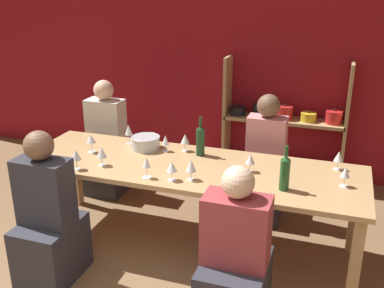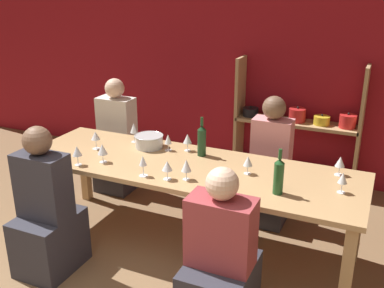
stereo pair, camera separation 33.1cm
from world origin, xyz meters
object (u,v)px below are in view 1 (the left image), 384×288
(dining_table, at_px, (188,174))
(wine_glass_red_c, at_px, (185,139))
(wine_glass_white_b, at_px, (191,166))
(person_far_b, at_px, (265,172))
(wine_glass_red_a, at_px, (250,159))
(wine_glass_white_a, at_px, (172,167))
(person_near_a, at_px, (235,269))
(wine_bottle_green, at_px, (200,140))
(wine_glass_red_f, at_px, (345,173))
(person_near_b, at_px, (49,226))
(wine_glass_red_h, at_px, (147,163))
(wine_bottle_dark, at_px, (285,172))
(wine_glass_red_d, at_px, (339,157))
(person_far_a, at_px, (108,151))
(wine_glass_red_g, at_px, (102,153))
(wine_glass_red_i, at_px, (165,141))
(wine_glass_empty_a, at_px, (76,155))
(shelf_unit, at_px, (282,140))
(mixing_bowl, at_px, (146,142))
(wine_glass_red_b, at_px, (129,130))
(wine_glass_red_e, at_px, (91,139))

(dining_table, distance_m, wine_glass_red_c, 0.38)
(wine_glass_white_b, height_order, person_far_b, person_far_b)
(wine_glass_red_a, bearing_deg, wine_glass_white_a, -146.44)
(wine_glass_white_a, bearing_deg, person_near_a, -36.95)
(wine_bottle_green, height_order, wine_glass_red_f, wine_bottle_green)
(wine_bottle_green, xyz_separation_m, wine_glass_white_a, (-0.04, -0.56, -0.03))
(person_near_b, bearing_deg, person_near_a, -1.42)
(wine_glass_red_h, height_order, person_near_b, person_near_b)
(wine_bottle_dark, relative_size, wine_glass_red_h, 1.99)
(wine_glass_red_d, xyz_separation_m, wine_glass_white_a, (-1.19, -0.62, -0.00))
(wine_glass_red_d, relative_size, person_far_a, 0.13)
(wine_glass_red_g, bearing_deg, person_far_b, 39.63)
(wine_glass_red_c, bearing_deg, dining_table, -66.01)
(wine_glass_red_i, xyz_separation_m, person_near_b, (-0.57, -0.98, -0.42))
(wine_glass_red_a, distance_m, person_far_a, 1.90)
(wine_glass_red_c, bearing_deg, wine_glass_red_h, -97.61)
(wine_glass_red_d, bearing_deg, wine_glass_empty_a, -161.28)
(dining_table, bearing_deg, shelf_unit, 71.95)
(wine_glass_red_i, bearing_deg, wine_glass_white_a, -63.57)
(wine_glass_white_b, relative_size, wine_glass_red_h, 0.97)
(shelf_unit, distance_m, person_near_b, 2.80)
(mixing_bowl, relative_size, person_far_b, 0.21)
(wine_glass_empty_a, bearing_deg, wine_glass_white_a, 3.76)
(mixing_bowl, bearing_deg, wine_glass_red_i, -0.08)
(dining_table, relative_size, wine_glass_empty_a, 17.27)
(wine_bottle_dark, bearing_deg, person_far_b, 107.02)
(wine_glass_red_i, bearing_deg, wine_glass_red_c, 21.26)
(wine_glass_white_b, bearing_deg, wine_glass_white_a, -157.89)
(wine_glass_empty_a, relative_size, person_near_a, 0.14)
(person_near_a, bearing_deg, wine_glass_red_d, 62.12)
(shelf_unit, xyz_separation_m, wine_glass_red_i, (-0.84, -1.44, 0.39))
(person_far_a, relative_size, person_far_b, 1.00)
(wine_glass_white_a, distance_m, person_far_b, 1.26)
(wine_bottle_green, distance_m, person_far_b, 0.83)
(wine_bottle_green, distance_m, wine_glass_red_h, 0.63)
(mixing_bowl, bearing_deg, wine_glass_red_h, -64.85)
(wine_bottle_green, relative_size, person_far_a, 0.28)
(wine_glass_white_a, relative_size, wine_glass_red_g, 0.93)
(wine_glass_red_i, distance_m, person_far_b, 1.04)
(wine_glass_red_a, xyz_separation_m, wine_glass_red_f, (0.71, -0.04, 0.01))
(shelf_unit, distance_m, wine_glass_red_b, 1.90)
(wine_glass_red_e, height_order, wine_glass_red_h, wine_glass_red_h)
(person_far_a, bearing_deg, wine_bottle_dark, 153.86)
(wine_bottle_green, bearing_deg, wine_glass_red_c, 162.44)
(mixing_bowl, xyz_separation_m, person_near_a, (1.08, -1.01, -0.41))
(wine_glass_red_a, height_order, wine_glass_red_b, wine_glass_red_b)
(wine_glass_red_c, distance_m, person_far_a, 1.24)
(dining_table, xyz_separation_m, wine_glass_red_f, (1.22, -0.01, 0.19))
(wine_glass_red_a, xyz_separation_m, wine_glass_red_c, (-0.64, 0.26, 0.01))
(wine_glass_red_i, bearing_deg, wine_bottle_green, 2.25)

